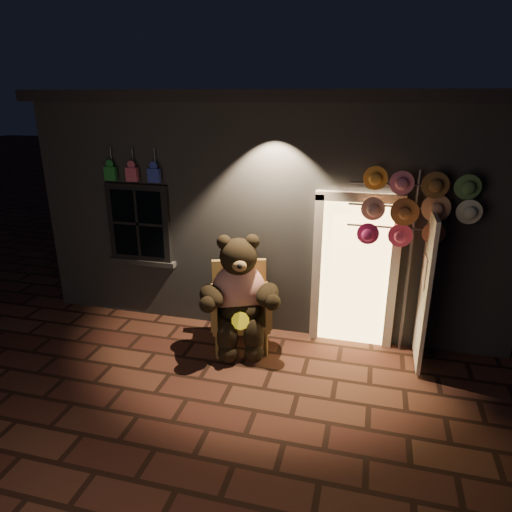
% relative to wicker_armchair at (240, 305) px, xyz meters
% --- Properties ---
extents(ground, '(60.00, 60.00, 0.00)m').
position_rel_wicker_armchair_xyz_m(ground, '(0.18, -1.02, -0.59)').
color(ground, '#573121').
rests_on(ground, ground).
extents(shop_building, '(7.30, 5.95, 3.51)m').
position_rel_wicker_armchair_xyz_m(shop_building, '(0.18, 2.97, 1.15)').
color(shop_building, slate).
rests_on(shop_building, ground).
extents(wicker_armchair, '(0.99, 0.95, 1.18)m').
position_rel_wicker_armchair_xyz_m(wicker_armchair, '(0.00, 0.00, 0.00)').
color(wicker_armchair, olive).
rests_on(wicker_armchair, ground).
extents(teddy_bear, '(1.13, 1.06, 1.65)m').
position_rel_wicker_armchair_xyz_m(teddy_bear, '(0.03, -0.15, 0.23)').
color(teddy_bear, red).
rests_on(teddy_bear, ground).
extents(hat_rack, '(1.57, 0.22, 2.54)m').
position_rel_wicker_armchair_xyz_m(hat_rack, '(2.18, 0.26, 1.46)').
color(hat_rack, '#59595E').
rests_on(hat_rack, ground).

